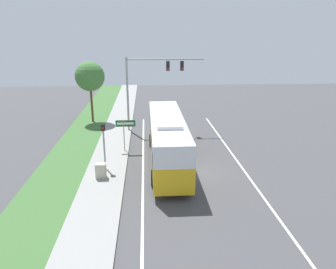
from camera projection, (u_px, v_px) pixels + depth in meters
ground_plane at (194, 173)px, 22.96m from camera, size 80.00×80.00×0.00m
sidewalk at (105, 174)px, 22.54m from camera, size 2.80×80.00×0.12m
grass_verge at (58, 176)px, 22.33m from camera, size 3.60×80.00×0.10m
lane_divider_near at (143, 174)px, 22.73m from camera, size 0.14×30.00×0.01m
lane_divider_far at (245, 171)px, 23.20m from camera, size 0.14×30.00×0.01m
bus at (167, 137)px, 24.22m from camera, size 2.58×12.40×3.68m
signal_gantry at (150, 78)px, 31.38m from camera, size 7.44×0.41×7.24m
pedestrian_signal at (104, 140)px, 22.76m from camera, size 0.28×0.34×3.38m
street_sign at (125, 128)px, 26.51m from camera, size 1.59×0.08×2.72m
utility_cabinet at (101, 171)px, 21.77m from camera, size 0.68×0.49×0.99m
roadside_tree at (90, 76)px, 34.45m from camera, size 3.11×3.11×6.46m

